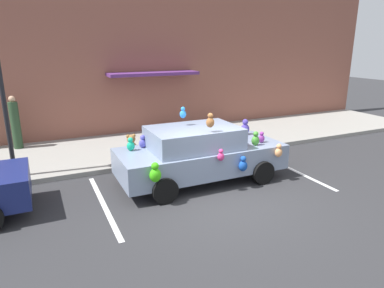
# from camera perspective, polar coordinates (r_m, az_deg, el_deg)

# --- Properties ---
(ground_plane) EXTENTS (60.00, 60.00, 0.00)m
(ground_plane) POSITION_cam_1_polar(r_m,az_deg,el_deg) (8.51, 4.94, -9.35)
(ground_plane) COLOR #2D2D30
(sidewalk) EXTENTS (24.00, 4.00, 0.15)m
(sidewalk) POSITION_cam_1_polar(r_m,az_deg,el_deg) (12.77, -6.24, -0.17)
(sidewalk) COLOR gray
(sidewalk) RESTS_ON ground
(storefront_building) EXTENTS (24.00, 1.25, 6.40)m
(storefront_building) POSITION_cam_1_polar(r_m,az_deg,el_deg) (14.31, -9.49, 14.16)
(storefront_building) COLOR brown
(storefront_building) RESTS_ON ground
(parking_stripe_front) EXTENTS (0.12, 3.60, 0.01)m
(parking_stripe_front) POSITION_cam_1_polar(r_m,az_deg,el_deg) (10.91, 16.17, -4.04)
(parking_stripe_front) COLOR silver
(parking_stripe_front) RESTS_ON ground
(parking_stripe_rear) EXTENTS (0.12, 3.60, 0.01)m
(parking_stripe_rear) POSITION_cam_1_polar(r_m,az_deg,el_deg) (8.55, -14.50, -9.70)
(parking_stripe_rear) COLOR silver
(parking_stripe_rear) RESTS_ON ground
(plush_covered_car) EXTENTS (4.58, 2.15, 2.06)m
(plush_covered_car) POSITION_cam_1_polar(r_m,az_deg,el_deg) (9.37, 1.30, -1.56)
(plush_covered_car) COLOR #7F8EA9
(plush_covered_car) RESTS_ON ground
(teddy_bear_on_sidewalk) EXTENTS (0.40, 0.33, 0.76)m
(teddy_bear_on_sidewalk) POSITION_cam_1_polar(r_m,az_deg,el_deg) (11.23, -10.04, -0.39)
(teddy_bear_on_sidewalk) COLOR #9E723D
(teddy_bear_on_sidewalk) RESTS_ON sidewalk
(street_lamp_post) EXTENTS (0.28, 0.28, 4.19)m
(street_lamp_post) POSITION_cam_1_polar(r_m,az_deg,el_deg) (10.19, -29.19, 8.75)
(street_lamp_post) COLOR black
(street_lamp_post) RESTS_ON sidewalk
(pedestrian_near_shopfront) EXTENTS (0.31, 0.31, 1.84)m
(pedestrian_near_shopfront) POSITION_cam_1_polar(r_m,az_deg,el_deg) (13.34, -27.32, 2.98)
(pedestrian_near_shopfront) COLOR #294229
(pedestrian_near_shopfront) RESTS_ON sidewalk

